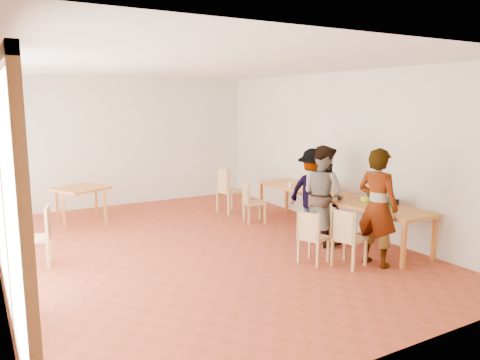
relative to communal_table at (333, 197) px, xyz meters
name	(u,v)px	position (x,y,z in m)	size (l,w,h in m)	color
ground	(199,248)	(-2.50, 0.48, -0.70)	(8.00, 8.00, 0.00)	#A84028
wall_back	(127,142)	(-2.50, 4.48, 0.80)	(6.00, 0.10, 3.00)	beige
wall_front	(384,206)	(-2.50, -3.52, 0.80)	(6.00, 0.10, 3.00)	beige
wall_right	(338,150)	(0.50, 0.48, 0.80)	(0.10, 8.00, 3.00)	beige
ceiling	(197,64)	(-2.50, 0.48, 2.32)	(6.00, 8.00, 0.04)	white
communal_table	(333,197)	(0.00, 0.00, 0.00)	(0.80, 4.00, 0.75)	#C96F2C
side_table	(80,191)	(-3.90, 3.10, -0.03)	(0.90, 0.90, 0.75)	#C96F2C
chair_near	(346,232)	(-1.03, -1.47, -0.16)	(0.51, 0.51, 0.47)	tan
chair_mid	(311,232)	(-1.38, -1.08, -0.20)	(0.49, 0.49, 0.44)	tan
chair_far	(250,198)	(-0.89, 1.49, -0.18)	(0.48, 0.48, 0.45)	tan
chair_empty	(227,186)	(-0.93, 2.42, -0.08)	(0.54, 0.54, 0.54)	tan
chair_spare	(41,230)	(-4.90, 0.83, -0.15)	(0.51, 0.51, 0.48)	tan
person_near	(377,207)	(-0.55, -1.60, 0.18)	(0.65, 0.42, 1.77)	gray
person_mid	(323,195)	(-0.51, -0.32, 0.15)	(0.83, 0.65, 1.71)	gray
person_far	(313,192)	(-0.37, 0.13, 0.10)	(1.04, 0.60, 1.60)	gray
laptop_near	(387,204)	(0.06, -1.23, 0.10)	(0.25, 0.27, 0.20)	green
laptop_mid	(370,198)	(0.15, -0.76, 0.11)	(0.26, 0.29, 0.21)	green
laptop_far	(324,188)	(0.12, 0.40, 0.10)	(0.27, 0.29, 0.20)	green
yellow_mug	(364,200)	(-0.01, -0.79, 0.10)	(0.13, 0.13, 0.10)	yellow
green_bottle	(377,199)	(-0.14, -1.18, 0.19)	(0.07, 0.07, 0.28)	#116F16
clear_glass	(290,185)	(-0.25, 1.00, 0.09)	(0.07, 0.07, 0.09)	silver
condiment_cup	(383,201)	(0.23, -0.98, 0.08)	(0.08, 0.08, 0.06)	white
pink_phone	(314,191)	(-0.10, 0.45, 0.05)	(0.05, 0.10, 0.01)	#C43669
black_pouch	(390,201)	(0.27, -1.08, 0.09)	(0.16, 0.26, 0.09)	black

